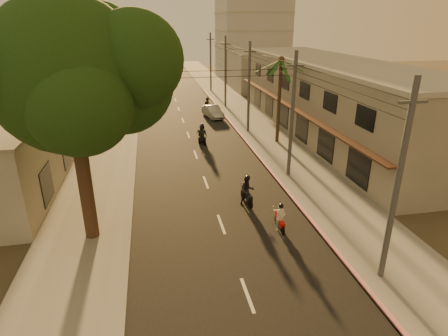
{
  "coord_description": "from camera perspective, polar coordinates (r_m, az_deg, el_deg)",
  "views": [
    {
      "loc": [
        -3.41,
        -16.29,
        10.88
      ],
      "look_at": [
        0.98,
        6.2,
        1.74
      ],
      "focal_mm": 30.0,
      "sensor_mm": 36.0,
      "label": 1
    }
  ],
  "objects": [
    {
      "name": "filler_right",
      "position": [
        64.2,
        4.94,
        14.6
      ],
      "size": [
        8.0,
        14.0,
        6.0
      ],
      "primitive_type": "cube",
      "color": "#A5A195",
      "rests_on": "ground"
    },
    {
      "name": "scooter_red",
      "position": [
        20.94,
        8.57,
        -7.6
      ],
      "size": [
        0.62,
        1.65,
        1.62
      ],
      "rotation": [
        0.0,
        0.0,
        -0.02
      ],
      "color": "black",
      "rests_on": "ground"
    },
    {
      "name": "broadleaf_tree",
      "position": [
        18.87,
        -21.29,
        12.99
      ],
      "size": [
        9.6,
        8.7,
        12.1
      ],
      "color": "black",
      "rests_on": "ground"
    },
    {
      "name": "parked_car",
      "position": [
        44.76,
        -1.72,
        8.57
      ],
      "size": [
        2.95,
        4.74,
        1.39
      ],
      "primitive_type": "imported",
      "rotation": [
        0.0,
        0.0,
        0.18
      ],
      "color": "#929499",
      "rests_on": "ground"
    },
    {
      "name": "scooter_mid_a",
      "position": [
        23.45,
        3.56,
        -3.54
      ],
      "size": [
        1.04,
        1.99,
        1.96
      ],
      "rotation": [
        0.0,
        0.0,
        0.1
      ],
      "color": "black",
      "rests_on": "ground"
    },
    {
      "name": "palm_tree",
      "position": [
        34.45,
        8.68,
        15.28
      ],
      "size": [
        5.0,
        5.0,
        8.2
      ],
      "color": "black",
      "rests_on": "ground"
    },
    {
      "name": "road",
      "position": [
        38.04,
        -5.46,
        5.02
      ],
      "size": [
        10.0,
        140.0,
        0.02
      ],
      "primitive_type": "cube",
      "color": "black",
      "rests_on": "ground"
    },
    {
      "name": "filler_left_far",
      "position": [
        69.5,
        -20.4,
        14.33
      ],
      "size": [
        8.0,
        14.0,
        7.0
      ],
      "primitive_type": "cube",
      "color": "#A5A195",
      "rests_on": "ground"
    },
    {
      "name": "sidewalk_left",
      "position": [
        38.09,
        -16.78,
        4.29
      ],
      "size": [
        5.0,
        140.0,
        0.12
      ],
      "primitive_type": "cube",
      "color": "slate",
      "rests_on": "ground"
    },
    {
      "name": "scooter_mid_b",
      "position": [
        35.51,
        -3.52,
        5.11
      ],
      "size": [
        1.19,
        1.55,
        1.63
      ],
      "rotation": [
        0.0,
        0.0,
        -0.42
      ],
      "color": "black",
      "rests_on": "ground"
    },
    {
      "name": "curb_stripe",
      "position": [
        34.17,
        3.97,
        3.29
      ],
      "size": [
        0.2,
        60.0,
        0.2
      ],
      "primitive_type": "cube",
      "color": "red",
      "rests_on": "ground"
    },
    {
      "name": "scooter_far_b",
      "position": [
        48.64,
        -2.54,
        9.73
      ],
      "size": [
        1.31,
        1.71,
        1.7
      ],
      "rotation": [
        0.0,
        0.0,
        0.24
      ],
      "color": "black",
      "rests_on": "ground"
    },
    {
      "name": "distant_tower",
      "position": [
        74.92,
        4.37,
        24.06
      ],
      "size": [
        12.1,
        12.1,
        28.0
      ],
      "color": "#B7B5B2",
      "rests_on": "ground"
    },
    {
      "name": "filler_left_near",
      "position": [
        52.12,
        -23.0,
        10.46
      ],
      "size": [
        8.0,
        14.0,
        4.4
      ],
      "primitive_type": "cube",
      "color": "#A5A195",
      "rests_on": "ground"
    },
    {
      "name": "shophouse_row",
      "position": [
        39.11,
        15.8,
        10.27
      ],
      "size": [
        8.8,
        34.2,
        7.3
      ],
      "color": "gray",
      "rests_on": "ground"
    },
    {
      "name": "ground",
      "position": [
        19.88,
        0.66,
        -11.44
      ],
      "size": [
        160.0,
        160.0,
        0.0
      ],
      "primitive_type": "plane",
      "color": "#383023",
      "rests_on": "ground"
    },
    {
      "name": "sidewalk_right",
      "position": [
        39.41,
        5.5,
        5.69
      ],
      "size": [
        5.0,
        140.0,
        0.12
      ],
      "primitive_type": "cube",
      "color": "slate",
      "rests_on": "ground"
    },
    {
      "name": "scooter_far_a",
      "position": [
        35.07,
        -3.34,
        5.12
      ],
      "size": [
        1.1,
        1.95,
        1.94
      ],
      "rotation": [
        0.0,
        0.0,
        0.19
      ],
      "color": "black",
      "rests_on": "ground"
    },
    {
      "name": "left_building",
      "position": [
        33.14,
        -29.32,
        4.44
      ],
      "size": [
        8.2,
        24.2,
        5.2
      ],
      "color": "#A5A195",
      "rests_on": "ground"
    },
    {
      "name": "utility_poles",
      "position": [
        37.79,
        3.9,
        15.08
      ],
      "size": [
        1.2,
        48.26,
        9.0
      ],
      "color": "#38383A",
      "rests_on": "ground"
    }
  ]
}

